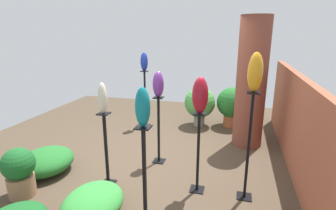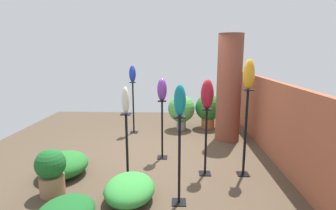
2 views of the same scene
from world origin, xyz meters
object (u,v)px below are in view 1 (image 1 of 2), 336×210
art_vase_amber (255,72)px  potted_plant_front_left (19,171)px  art_vase_violet (158,84)px  pedestal_teal (145,184)px  pedestal_amber (248,151)px  art_vase_cobalt (144,62)px  pedestal_ivory (106,153)px  art_vase_teal (143,107)px  brick_pillar (251,83)px  pedestal_cobalt (145,101)px  pedestal_violet (159,133)px  potted_plant_mid_right (232,104)px  potted_plant_back_center (200,103)px  art_vase_ruby (200,95)px  pedestal_ruby (198,156)px  art_vase_ivory (103,98)px

art_vase_amber → potted_plant_front_left: bearing=-75.9°
art_vase_violet → pedestal_teal: bearing=11.6°
pedestal_amber → art_vase_cobalt: 3.44m
pedestal_ivory → art_vase_teal: bearing=49.6°
art_vase_teal → art_vase_cobalt: (-3.31, -1.19, 0.09)m
brick_pillar → art_vase_teal: bearing=-22.8°
pedestal_cobalt → pedestal_violet: bearing=26.9°
pedestal_violet → potted_plant_mid_right: size_ratio=1.23×
pedestal_amber → potted_plant_back_center: bearing=-159.2°
pedestal_violet → pedestal_ivory: bearing=-31.5°
brick_pillar → potted_plant_back_center: size_ratio=2.65×
art_vase_ruby → potted_plant_front_left: (0.76, -2.36, -1.04)m
pedestal_amber → art_vase_amber: bearing=0.0°
pedestal_ruby → art_vase_cobalt: (-2.39, -1.65, 1.03)m
art_vase_cobalt → pedestal_amber: bearing=44.1°
brick_pillar → pedestal_teal: (2.81, -1.18, -0.68)m
pedestal_teal → art_vase_ivory: art_vase_ivory is taller
art_vase_ruby → brick_pillar: bearing=159.1°
art_vase_teal → art_vase_ivory: size_ratio=0.97×
pedestal_ivory → potted_plant_front_left: pedestal_ivory is taller
art_vase_teal → art_vase_violet: size_ratio=0.98×
brick_pillar → pedestal_teal: brick_pillar is taller
pedestal_amber → art_vase_teal: (0.92, -1.12, 0.78)m
pedestal_ivory → art_vase_cobalt: bearing=-172.9°
brick_pillar → art_vase_cobalt: (-0.50, -2.37, 0.30)m
pedestal_teal → art_vase_ivory: size_ratio=2.88×
brick_pillar → potted_plant_front_left: size_ratio=3.56×
art_vase_ruby → pedestal_ivory: bearing=-82.1°
potted_plant_back_center → art_vase_ruby: bearing=7.9°
pedestal_teal → pedestal_ruby: bearing=153.5°
pedestal_teal → potted_plant_front_left: 1.91m
pedestal_ruby → art_vase_amber: (0.00, 0.66, 1.21)m
pedestal_violet → pedestal_amber: 1.62m
pedestal_amber → art_vase_ruby: (-0.00, -0.66, 0.72)m
pedestal_ruby → art_vase_ruby: art_vase_ruby is taller
pedestal_teal → art_vase_ruby: bearing=153.5°
brick_pillar → art_vase_ivory: size_ratio=5.75×
pedestal_ruby → potted_plant_front_left: pedestal_ruby is taller
art_vase_ruby → potted_plant_mid_right: (-2.90, 0.38, -0.86)m
pedestal_ivory → potted_plant_mid_right: (-3.09, 1.70, 0.04)m
pedestal_teal → pedestal_amber: bearing=129.3°
art_vase_cobalt → potted_plant_front_left: art_vase_cobalt is taller
pedestal_ruby → art_vase_ivory: 1.57m
potted_plant_back_center → pedestal_violet: bearing=-11.3°
art_vase_violet → art_vase_ruby: (0.69, 0.79, 0.02)m
pedestal_teal → art_vase_teal: art_vase_teal is taller
pedestal_violet → pedestal_teal: bearing=11.6°
pedestal_amber → potted_plant_front_left: size_ratio=2.12×
brick_pillar → art_vase_amber: 1.95m
art_vase_violet → art_vase_amber: size_ratio=0.88×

